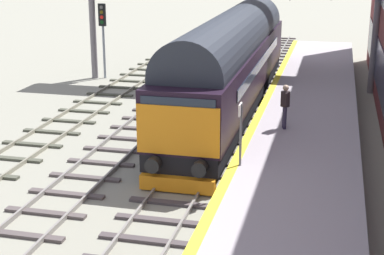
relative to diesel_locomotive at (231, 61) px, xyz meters
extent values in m
plane|color=gray|center=(0.00, -5.53, -2.49)|extent=(140.00, 140.00, 0.00)
cube|color=gray|center=(-0.72, -5.53, -2.41)|extent=(0.07, 60.00, 0.15)
cube|color=gray|center=(0.72, -5.53, -2.41)|extent=(0.07, 60.00, 0.15)
cube|color=#453D3F|center=(0.00, -12.88, -2.44)|extent=(2.50, 0.26, 0.09)
cube|color=#453D3F|center=(0.00, -11.66, -2.44)|extent=(2.50, 0.26, 0.09)
cube|color=#453D3F|center=(0.00, -10.43, -2.44)|extent=(2.50, 0.26, 0.09)
cube|color=#453D3F|center=(0.00, -9.21, -2.44)|extent=(2.50, 0.26, 0.09)
cube|color=#453D3F|center=(0.00, -7.98, -2.44)|extent=(2.50, 0.26, 0.09)
cube|color=#453D3F|center=(0.00, -6.76, -2.44)|extent=(2.50, 0.26, 0.09)
cube|color=#453D3F|center=(0.00, -5.53, -2.44)|extent=(2.50, 0.26, 0.09)
cube|color=#453D3F|center=(0.00, -4.31, -2.44)|extent=(2.50, 0.26, 0.09)
cube|color=#453D3F|center=(0.00, -3.08, -2.44)|extent=(2.50, 0.26, 0.09)
cube|color=#453D3F|center=(0.00, -1.86, -2.44)|extent=(2.50, 0.26, 0.09)
cube|color=#453D3F|center=(0.00, -0.64, -2.44)|extent=(2.50, 0.26, 0.09)
cube|color=#453D3F|center=(0.00, 0.59, -2.44)|extent=(2.50, 0.26, 0.09)
cube|color=#453D3F|center=(0.00, 1.81, -2.44)|extent=(2.50, 0.26, 0.09)
cube|color=#453D3F|center=(0.00, 3.04, -2.44)|extent=(2.50, 0.26, 0.09)
cube|color=#453D3F|center=(0.00, 4.26, -2.44)|extent=(2.50, 0.26, 0.09)
cube|color=#453D3F|center=(0.00, 5.49, -2.44)|extent=(2.50, 0.26, 0.09)
cube|color=#453D3F|center=(0.00, 6.71, -2.44)|extent=(2.50, 0.26, 0.09)
cube|color=#453D3F|center=(0.00, 7.94, -2.44)|extent=(2.50, 0.26, 0.09)
cube|color=#453D3F|center=(0.00, 9.16, -2.44)|extent=(2.50, 0.26, 0.09)
cube|color=#453D3F|center=(0.00, 10.38, -2.44)|extent=(2.50, 0.26, 0.09)
cube|color=#453D3F|center=(0.00, 11.61, -2.44)|extent=(2.50, 0.26, 0.09)
cube|color=#453D3F|center=(0.00, 12.83, -2.44)|extent=(2.50, 0.26, 0.09)
cube|color=#453D3F|center=(0.00, 14.06, -2.44)|extent=(2.50, 0.26, 0.09)
cube|color=#453D3F|center=(0.00, 15.28, -2.44)|extent=(2.50, 0.26, 0.09)
cube|color=#453D3F|center=(0.00, 16.51, -2.44)|extent=(2.50, 0.26, 0.09)
cube|color=#453D3F|center=(0.00, 17.73, -2.44)|extent=(2.50, 0.26, 0.09)
cube|color=#453D3F|center=(0.00, 18.96, -2.44)|extent=(2.50, 0.26, 0.09)
cube|color=#453D3F|center=(0.00, 20.18, -2.44)|extent=(2.50, 0.26, 0.09)
cube|color=#453D3F|center=(0.00, 21.40, -2.44)|extent=(2.50, 0.26, 0.09)
cube|color=#453D3F|center=(0.00, 22.63, -2.44)|extent=(2.50, 0.26, 0.09)
cube|color=#453D3F|center=(0.00, 23.85, -2.44)|extent=(2.50, 0.26, 0.09)
cube|color=slate|center=(-4.04, -5.53, -2.41)|extent=(0.07, 60.00, 0.15)
cube|color=slate|center=(-2.60, -5.53, -2.41)|extent=(0.07, 60.00, 0.15)
cube|color=#4C4343|center=(-3.32, -13.39, -2.44)|extent=(2.50, 0.26, 0.09)
cube|color=#4C4343|center=(-3.32, -11.96, -2.44)|extent=(2.50, 0.26, 0.09)
cube|color=#4C4343|center=(-3.32, -10.53, -2.44)|extent=(2.50, 0.26, 0.09)
cube|color=#4C4343|center=(-3.32, -9.11, -2.44)|extent=(2.50, 0.26, 0.09)
cube|color=#4C4343|center=(-3.32, -7.68, -2.44)|extent=(2.50, 0.26, 0.09)
cube|color=#4C4343|center=(-3.32, -6.25, -2.44)|extent=(2.50, 0.26, 0.09)
cube|color=#4C4343|center=(-3.32, -4.82, -2.44)|extent=(2.50, 0.26, 0.09)
cube|color=#4C4343|center=(-3.32, -3.39, -2.44)|extent=(2.50, 0.26, 0.09)
cube|color=#4C4343|center=(-3.32, -1.96, -2.44)|extent=(2.50, 0.26, 0.09)
cube|color=#4C4343|center=(-3.32, -0.53, -2.44)|extent=(2.50, 0.26, 0.09)
cube|color=#4C4343|center=(-3.32, 0.89, -2.44)|extent=(2.50, 0.26, 0.09)
cube|color=#4C4343|center=(-3.32, 2.32, -2.44)|extent=(2.50, 0.26, 0.09)
cube|color=#4C4343|center=(-3.32, 3.75, -2.44)|extent=(2.50, 0.26, 0.09)
cube|color=#4C4343|center=(-3.32, 5.18, -2.44)|extent=(2.50, 0.26, 0.09)
cube|color=#4C4343|center=(-3.32, 6.61, -2.44)|extent=(2.50, 0.26, 0.09)
cube|color=#4C4343|center=(-3.32, 8.04, -2.44)|extent=(2.50, 0.26, 0.09)
cube|color=#4C4343|center=(-3.32, 9.47, -2.44)|extent=(2.50, 0.26, 0.09)
cube|color=#4C4343|center=(-3.32, 10.89, -2.44)|extent=(2.50, 0.26, 0.09)
cube|color=#4C4343|center=(-3.32, 12.32, -2.44)|extent=(2.50, 0.26, 0.09)
cube|color=#4C4343|center=(-3.32, 13.75, -2.44)|extent=(2.50, 0.26, 0.09)
cube|color=#4C4343|center=(-3.32, 15.18, -2.44)|extent=(2.50, 0.26, 0.09)
cube|color=#4C4343|center=(-3.32, 16.61, -2.44)|extent=(2.50, 0.26, 0.09)
cube|color=#4C4343|center=(-3.32, 18.04, -2.44)|extent=(2.50, 0.26, 0.09)
cube|color=#4C4343|center=(-3.32, 19.47, -2.44)|extent=(2.50, 0.26, 0.09)
cube|color=#4C4343|center=(-3.32, 20.89, -2.44)|extent=(2.50, 0.26, 0.09)
cube|color=#4C4343|center=(-3.32, 22.32, -2.44)|extent=(2.50, 0.26, 0.09)
cube|color=#4C4343|center=(-3.32, 23.75, -2.44)|extent=(2.50, 0.26, 0.09)
cube|color=gray|center=(-7.43, -5.53, -2.41)|extent=(0.07, 60.00, 0.15)
cube|color=gray|center=(-6.00, -5.53, -2.41)|extent=(0.07, 60.00, 0.15)
cube|color=#444639|center=(-6.71, -8.03, -2.44)|extent=(2.50, 0.26, 0.09)
cube|color=#444639|center=(-6.71, -6.37, -2.44)|extent=(2.50, 0.26, 0.09)
cube|color=#444639|center=(-6.71, -4.70, -2.44)|extent=(2.50, 0.26, 0.09)
cube|color=#444639|center=(-6.71, -3.03, -2.44)|extent=(2.50, 0.26, 0.09)
cube|color=#444639|center=(-6.71, -1.37, -2.44)|extent=(2.50, 0.26, 0.09)
cube|color=#444639|center=(-6.71, 0.30, -2.44)|extent=(2.50, 0.26, 0.09)
cube|color=#444639|center=(-6.71, 1.97, -2.44)|extent=(2.50, 0.26, 0.09)
cube|color=#444639|center=(-6.71, 3.63, -2.44)|extent=(2.50, 0.26, 0.09)
cube|color=#444639|center=(-6.71, 5.30, -2.44)|extent=(2.50, 0.26, 0.09)
cube|color=#444639|center=(-6.71, 6.97, -2.44)|extent=(2.50, 0.26, 0.09)
cube|color=#444639|center=(-6.71, 8.63, -2.44)|extent=(2.50, 0.26, 0.09)
cube|color=#444639|center=(-6.71, 10.30, -2.44)|extent=(2.50, 0.26, 0.09)
cube|color=#444639|center=(-6.71, 11.97, -2.44)|extent=(2.50, 0.26, 0.09)
cube|color=#444639|center=(-6.71, 13.63, -2.44)|extent=(2.50, 0.26, 0.09)
cube|color=#444639|center=(-6.71, 15.30, -2.44)|extent=(2.50, 0.26, 0.09)
cube|color=#444639|center=(-6.71, 16.97, -2.44)|extent=(2.50, 0.26, 0.09)
cube|color=#444639|center=(-6.71, 18.63, -2.44)|extent=(2.50, 0.26, 0.09)
cube|color=#444639|center=(-6.71, 20.30, -2.44)|extent=(2.50, 0.26, 0.09)
cube|color=#444639|center=(-6.71, 21.97, -2.44)|extent=(2.50, 0.26, 0.09)
cube|color=#444639|center=(-6.71, 23.63, -2.44)|extent=(2.50, 0.26, 0.09)
cube|color=#A2999F|center=(3.60, -5.53, -1.99)|extent=(4.00, 44.00, 1.00)
cube|color=yellow|center=(1.75, -5.53, -1.48)|extent=(0.30, 44.00, 0.01)
cube|color=black|center=(0.00, 0.04, -1.67)|extent=(2.56, 18.82, 0.60)
cube|color=black|center=(0.00, 0.04, -0.32)|extent=(2.70, 18.82, 2.10)
cylinder|color=#282E37|center=(0.00, 0.04, 0.91)|extent=(2.56, 17.32, 2.57)
cube|color=orange|center=(0.00, -9.42, -0.47)|extent=(2.65, 0.08, 1.58)
cube|color=#232D3D|center=(0.00, -9.40, 0.26)|extent=(2.38, 0.04, 0.64)
cube|color=#232D3D|center=(1.37, 0.04, -0.02)|extent=(0.04, 13.18, 0.44)
cylinder|color=black|center=(-0.75, -9.63, -1.57)|extent=(0.48, 0.35, 0.48)
cylinder|color=black|center=(0.75, -9.63, -1.57)|extent=(0.48, 0.35, 0.48)
cube|color=orange|center=(0.00, -9.48, -2.20)|extent=(2.43, 0.36, 0.47)
cylinder|color=black|center=(0.00, -7.65, -1.97)|extent=(1.64, 1.04, 1.04)
cylinder|color=black|center=(0.00, -6.55, -1.97)|extent=(1.64, 1.04, 1.04)
cylinder|color=black|center=(0.00, -5.45, -1.97)|extent=(1.64, 1.04, 1.04)
cylinder|color=black|center=(0.00, 5.52, -1.97)|extent=(1.64, 1.04, 1.04)
cylinder|color=black|center=(0.00, 6.62, -1.97)|extent=(1.64, 1.04, 1.04)
cylinder|color=black|center=(0.00, 7.72, -1.97)|extent=(1.64, 1.04, 1.04)
cylinder|color=gray|center=(-8.54, 5.95, -0.33)|extent=(0.14, 0.14, 4.32)
cube|color=black|center=(-8.54, 5.89, 1.20)|extent=(0.44, 0.10, 1.27)
cylinder|color=#50504E|center=(-8.54, 5.83, 1.63)|extent=(0.20, 0.06, 0.20)
cylinder|color=#53470A|center=(-8.54, 5.83, 1.35)|extent=(0.20, 0.06, 0.20)
cylinder|color=red|center=(-8.54, 5.83, 1.07)|extent=(0.20, 0.06, 0.20)
cylinder|color=#0A3E13|center=(-8.54, 5.83, 0.79)|extent=(0.20, 0.06, 0.20)
cylinder|color=slate|center=(1.94, -9.25, -0.50)|extent=(0.08, 0.08, 1.95)
cube|color=white|center=(1.91, -9.25, 0.30)|extent=(0.05, 0.44, 0.36)
cube|color=black|center=(1.88, -9.25, 0.30)|extent=(0.01, 0.20, 0.24)
cylinder|color=#302B41|center=(2.92, -5.13, -1.06)|extent=(0.13, 0.13, 0.84)
cylinder|color=#302B41|center=(2.88, -4.94, -1.06)|extent=(0.13, 0.13, 0.84)
cylinder|color=#2C2124|center=(2.90, -5.04, -0.36)|extent=(0.41, 0.41, 0.56)
sphere|color=tan|center=(2.90, -5.04, 0.05)|extent=(0.22, 0.22, 0.22)
cylinder|color=#2C2124|center=(2.95, -5.24, -0.36)|extent=(0.09, 0.09, 0.52)
cylinder|color=#2C2124|center=(2.85, -4.83, -0.36)|extent=(0.09, 0.09, 0.52)
cylinder|color=slate|center=(-9.11, 5.81, 0.46)|extent=(0.36, 0.36, 5.90)
cylinder|color=slate|center=(6.50, 5.81, 0.46)|extent=(0.36, 0.36, 5.90)
camera|label=1|loc=(4.58, -26.41, 5.03)|focal=55.99mm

